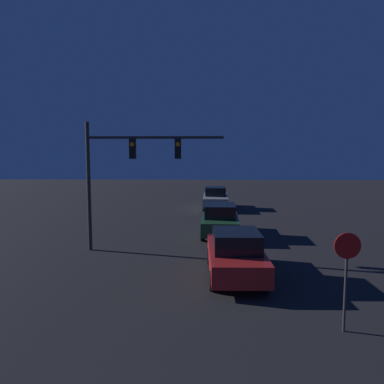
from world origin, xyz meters
name	(u,v)px	position (x,y,z in m)	size (l,w,h in m)	color
car_near	(236,254)	(1.65, 11.19, 0.86)	(2.04, 4.83, 1.74)	#B21E1E
car_mid	(220,220)	(1.40, 18.09, 0.86)	(2.14, 4.87, 1.74)	#1E4728
car_far	(215,198)	(1.45, 27.99, 0.86)	(2.08, 4.85, 1.74)	#99999E
traffic_signal_mast	(125,164)	(-3.13, 14.79, 4.03)	(6.29, 0.30, 5.94)	#2D2D2D
stop_sign	(347,264)	(4.07, 7.01, 1.78)	(0.66, 0.07, 2.57)	#2D2D2D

